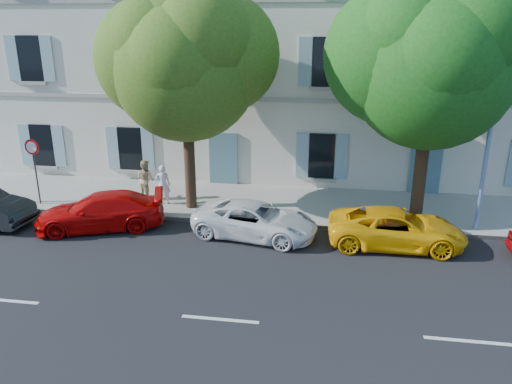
% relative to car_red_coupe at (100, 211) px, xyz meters
% --- Properties ---
extents(ground, '(90.00, 90.00, 0.00)m').
position_rel_car_red_coupe_xyz_m(ground, '(5.58, -1.15, -0.66)').
color(ground, black).
extents(sidewalk, '(36.00, 4.50, 0.15)m').
position_rel_car_red_coupe_xyz_m(sidewalk, '(5.58, 3.30, -0.58)').
color(sidewalk, '#A09E96').
rests_on(sidewalk, ground).
extents(kerb, '(36.00, 0.16, 0.16)m').
position_rel_car_red_coupe_xyz_m(kerb, '(5.58, 1.13, -0.58)').
color(kerb, '#9E998E').
rests_on(kerb, ground).
extents(building, '(28.00, 7.00, 12.00)m').
position_rel_car_red_coupe_xyz_m(building, '(5.58, 9.05, 5.34)').
color(building, beige).
rests_on(building, ground).
extents(car_red_coupe, '(4.89, 3.19, 1.32)m').
position_rel_car_red_coupe_xyz_m(car_red_coupe, '(0.00, 0.00, 0.00)').
color(car_red_coupe, '#C60705').
rests_on(car_red_coupe, ground).
extents(car_white_coupe, '(4.63, 2.74, 1.21)m').
position_rel_car_red_coupe_xyz_m(car_white_coupe, '(5.67, 0.14, -0.05)').
color(car_white_coupe, white).
rests_on(car_white_coupe, ground).
extents(car_yellow_supercar, '(4.55, 2.13, 1.26)m').
position_rel_car_red_coupe_xyz_m(car_yellow_supercar, '(10.46, 0.09, -0.03)').
color(car_yellow_supercar, '#FFB60A').
rests_on(car_yellow_supercar, ground).
extents(tree_left, '(5.42, 5.42, 8.40)m').
position_rel_car_red_coupe_xyz_m(tree_left, '(2.75, 2.29, 4.90)').
color(tree_left, '#3A2819').
rests_on(tree_left, sidewalk).
extents(tree_right, '(5.66, 5.66, 8.72)m').
position_rel_car_red_coupe_xyz_m(tree_right, '(11.39, 2.09, 5.08)').
color(tree_right, '#3A2819').
rests_on(tree_right, sidewalk).
extents(road_sign, '(0.62, 0.11, 2.68)m').
position_rel_car_red_coupe_xyz_m(road_sign, '(-3.44, 1.68, 1.42)').
color(road_sign, '#383A3D').
rests_on(road_sign, sidewalk).
extents(street_lamp, '(0.28, 1.63, 7.63)m').
position_rel_car_red_coupe_xyz_m(street_lamp, '(13.43, 1.55, 3.81)').
color(street_lamp, '#7293BF').
rests_on(street_lamp, sidewalk).
extents(pedestrian_a, '(0.67, 0.53, 1.62)m').
position_rel_car_red_coupe_xyz_m(pedestrian_a, '(1.54, 2.48, 0.30)').
color(pedestrian_a, silver).
rests_on(pedestrian_a, sidewalk).
extents(pedestrian_b, '(1.01, 0.95, 1.65)m').
position_rel_car_red_coupe_xyz_m(pedestrian_b, '(0.61, 3.00, 0.32)').
color(pedestrian_b, tan).
rests_on(pedestrian_b, sidewalk).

